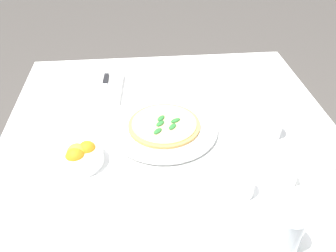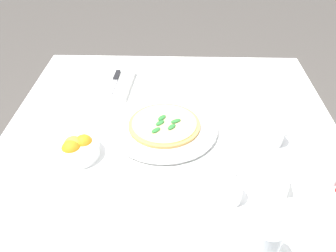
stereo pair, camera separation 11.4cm
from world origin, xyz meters
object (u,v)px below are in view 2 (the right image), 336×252
object	(u,v)px
citrus_bowl	(75,148)
pepper_shaker	(334,177)
water_glass_far_left	(265,244)
coffee_cup_center_back	(271,135)
pizza_plate	(164,128)
coffee_cup_right_edge	(228,192)
dinner_knife	(114,82)
menu_card	(285,178)
napkin_folded	(115,84)
pizza	(164,124)

from	to	relation	value
citrus_bowl	pepper_shaker	bearing A→B (deg)	82.49
water_glass_far_left	citrus_bowl	xyz separation A→B (m)	(-0.33, -0.50, -0.02)
coffee_cup_center_back	citrus_bowl	size ratio (longest dim) A/B	0.87
pizza_plate	coffee_cup_right_edge	world-z (taller)	coffee_cup_right_edge
coffee_cup_center_back	coffee_cup_right_edge	distance (m)	0.28
coffee_cup_right_edge	pizza_plate	bearing A→B (deg)	-148.77
water_glass_far_left	dinner_knife	bearing A→B (deg)	-148.61
coffee_cup_right_edge	menu_card	xyz separation A→B (m)	(-0.05, 0.16, 0.00)
pizza_plate	coffee_cup_center_back	world-z (taller)	coffee_cup_center_back
coffee_cup_right_edge	menu_card	world-z (taller)	menu_card
coffee_cup_center_back	dinner_knife	distance (m)	0.63
water_glass_far_left	napkin_folded	bearing A→B (deg)	-148.72
dinner_knife	pizza	bearing A→B (deg)	40.10
napkin_folded	menu_card	size ratio (longest dim) A/B	2.54
coffee_cup_right_edge	dinner_knife	bearing A→B (deg)	-145.77
coffee_cup_center_back	citrus_bowl	distance (m)	0.60
pizza	menu_card	size ratio (longest dim) A/B	2.63
pizza	water_glass_far_left	world-z (taller)	water_glass_far_left
coffee_cup_center_back	napkin_folded	distance (m)	0.64
coffee_cup_center_back	citrus_bowl	xyz separation A→B (m)	(0.07, -0.60, -0.00)
dinner_knife	citrus_bowl	size ratio (longest dim) A/B	1.30
coffee_cup_center_back	coffee_cup_right_edge	world-z (taller)	coffee_cup_center_back
pizza_plate	napkin_folded	size ratio (longest dim) A/B	1.53
citrus_bowl	menu_card	world-z (taller)	citrus_bowl
pizza_plate	menu_card	distance (m)	0.41
pizza_plate	water_glass_far_left	bearing A→B (deg)	27.53
coffee_cup_right_edge	pepper_shaker	distance (m)	0.30
citrus_bowl	pepper_shaker	xyz separation A→B (m)	(0.10, 0.73, -0.00)
water_glass_far_left	pepper_shaker	bearing A→B (deg)	134.66
pizza	pepper_shaker	size ratio (longest dim) A/B	4.20
water_glass_far_left	menu_card	size ratio (longest dim) A/B	1.14
water_glass_far_left	citrus_bowl	world-z (taller)	water_glass_far_left
dinner_knife	menu_card	size ratio (longest dim) A/B	2.18
napkin_folded	dinner_knife	distance (m)	0.01
pizza_plate	dinner_knife	bearing A→B (deg)	-142.79
water_glass_far_left	citrus_bowl	size ratio (longest dim) A/B	0.68
coffee_cup_right_edge	napkin_folded	world-z (taller)	coffee_cup_right_edge
coffee_cup_center_back	napkin_folded	size ratio (longest dim) A/B	0.57
coffee_cup_right_edge	pepper_shaker	xyz separation A→B (m)	(-0.06, 0.30, -0.00)
coffee_cup_right_edge	dinner_knife	xyz separation A→B (m)	(-0.56, -0.38, -0.00)
pizza_plate	citrus_bowl	size ratio (longest dim) A/B	2.34
pizza	dinner_knife	world-z (taller)	pizza
dinner_knife	coffee_cup_center_back	bearing A→B (deg)	61.68
dinner_knife	menu_card	distance (m)	0.75
pizza_plate	pizza	world-z (taller)	pizza
coffee_cup_right_edge	napkin_folded	size ratio (longest dim) A/B	0.57
pizza_plate	pizza	xyz separation A→B (m)	(0.00, 0.00, 0.01)
pizza	dinner_knife	distance (m)	0.34
napkin_folded	citrus_bowl	bearing A→B (deg)	-3.80
napkin_folded	coffee_cup_center_back	bearing A→B (deg)	62.67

